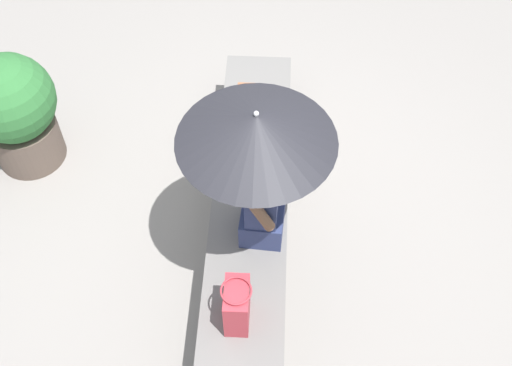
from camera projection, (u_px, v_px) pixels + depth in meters
name	position (u px, v px, depth m)	size (l,w,h in m)	color
ground_plane	(250.00, 235.00, 4.91)	(14.00, 14.00, 0.00)	gray
stone_bench	(250.00, 218.00, 4.72)	(2.95, 0.53, 0.48)	slate
person_seated	(263.00, 195.00, 4.07)	(0.48, 0.30, 0.90)	navy
parasol	(256.00, 129.00, 3.57)	(0.94, 0.94, 1.15)	#B7B7BC
handbag_black	(246.00, 110.00, 4.81)	(0.26, 0.19, 0.35)	brown
tote_bag_canvas	(237.00, 305.00, 3.84)	(0.25, 0.19, 0.37)	#B2333D
planter_near	(14.00, 110.00, 4.95)	(0.69, 0.69, 1.02)	brown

